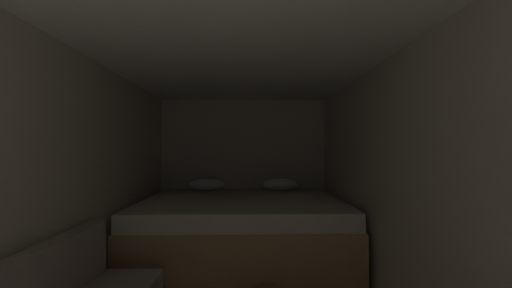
% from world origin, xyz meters
% --- Properties ---
extents(wall_back, '(2.63, 0.05, 2.10)m').
position_xyz_m(wall_back, '(0.00, 4.87, 1.05)').
color(wall_back, beige).
rests_on(wall_back, ground).
extents(wall_left, '(0.05, 5.53, 2.10)m').
position_xyz_m(wall_left, '(-1.29, 2.08, 1.05)').
color(wall_left, beige).
rests_on(wall_left, ground).
extents(wall_right, '(0.05, 5.53, 2.10)m').
position_xyz_m(wall_right, '(1.29, 2.08, 1.05)').
color(wall_right, beige).
rests_on(wall_right, ground).
extents(ceiling_slab, '(2.63, 5.53, 0.05)m').
position_xyz_m(ceiling_slab, '(0.00, 2.08, 2.13)').
color(ceiling_slab, white).
rests_on(ceiling_slab, wall_left).
extents(bed, '(2.41, 2.07, 0.90)m').
position_xyz_m(bed, '(0.00, 3.78, 0.37)').
color(bed, tan).
rests_on(bed, ground).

